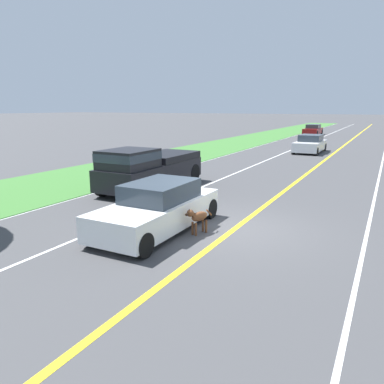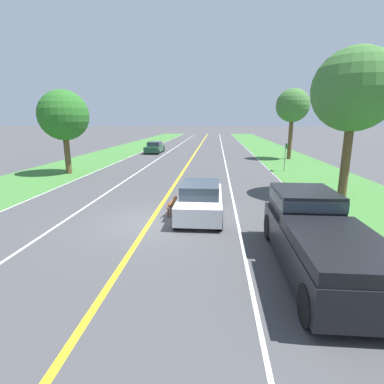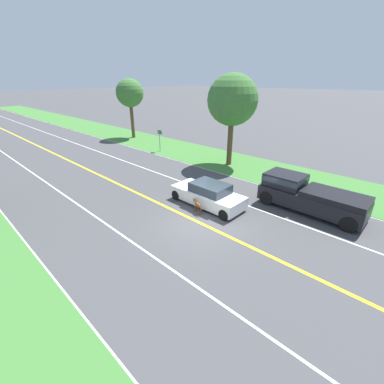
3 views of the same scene
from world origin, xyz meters
TOP-DOWN VIEW (x-y plane):
  - ground_plane at (0.00, 0.00)m, footprint 400.00×400.00m
  - centre_divider_line at (0.00, 0.00)m, footprint 0.18×160.00m
  - lane_edge_line_right at (7.00, 0.00)m, footprint 0.14×160.00m
  - lane_edge_line_left at (-7.00, 0.00)m, footprint 0.14×160.00m
  - lane_dash_same_dir at (3.50, 0.00)m, footprint 0.10×160.00m
  - lane_dash_oncoming at (-3.50, 0.00)m, footprint 0.10×160.00m
  - grass_verge_right at (10.00, 0.00)m, footprint 6.00×160.00m
  - ego_car at (1.95, 1.17)m, footprint 1.85×4.57m
  - dog at (0.77, 0.97)m, footprint 0.43×1.00m
  - pickup_truck at (5.36, -3.35)m, footprint 2.05×5.68m
  - roadside_tree_right_near at (9.38, 5.00)m, footprint 4.12×4.12m
  - roadside_tree_right_far at (10.20, 20.77)m, footprint 3.32×3.32m
  - street_sign at (8.04, 12.86)m, footprint 0.11×0.64m

SIDE VIEW (x-z plane):
  - ground_plane at x=0.00m, z-range 0.00..0.00m
  - centre_divider_line at x=0.00m, z-range 0.00..0.01m
  - lane_edge_line_right at x=7.00m, z-range 0.00..0.01m
  - lane_edge_line_left at x=-7.00m, z-range 0.00..0.01m
  - lane_dash_same_dir at x=3.50m, z-range 0.00..0.01m
  - lane_dash_oncoming at x=-3.50m, z-range 0.00..0.01m
  - grass_verge_right at x=10.00m, z-range 0.00..0.03m
  - dog at x=0.77m, z-range 0.11..0.90m
  - ego_car at x=1.95m, z-range -0.05..1.37m
  - pickup_truck at x=5.36m, z-range 0.02..1.90m
  - street_sign at x=8.04m, z-range 0.31..2.57m
  - roadside_tree_right_far at x=10.20m, z-range 1.82..8.92m
  - roadside_tree_right_near at x=9.38m, z-range 1.66..9.16m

